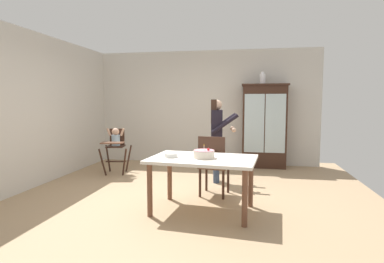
% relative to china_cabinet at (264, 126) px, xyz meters
% --- Properties ---
extents(ground_plane, '(6.24, 6.24, 0.00)m').
position_rel_china_cabinet_xyz_m(ground_plane, '(-1.39, -2.37, -0.95)').
color(ground_plane, tan).
extents(wall_back, '(5.32, 0.06, 2.70)m').
position_rel_china_cabinet_xyz_m(wall_back, '(-1.39, 0.26, 0.40)').
color(wall_back, beige).
rests_on(wall_back, ground_plane).
extents(wall_left, '(0.06, 5.32, 2.70)m').
position_rel_china_cabinet_xyz_m(wall_left, '(-4.02, -2.37, 0.40)').
color(wall_left, beige).
rests_on(wall_left, ground_plane).
extents(china_cabinet, '(1.02, 0.48, 1.88)m').
position_rel_china_cabinet_xyz_m(china_cabinet, '(0.00, 0.00, 0.00)').
color(china_cabinet, '#382116').
rests_on(china_cabinet, ground_plane).
extents(ceramic_vase, '(0.13, 0.13, 0.27)m').
position_rel_china_cabinet_xyz_m(ceramic_vase, '(-0.06, 0.00, 1.05)').
color(ceramic_vase, white).
rests_on(ceramic_vase, china_cabinet).
extents(high_chair_with_toddler, '(0.67, 0.76, 0.95)m').
position_rel_china_cabinet_xyz_m(high_chair_with_toddler, '(-3.04, -1.22, -0.29)').
color(high_chair_with_toddler, '#382116').
rests_on(high_chair_with_toddler, ground_plane).
extents(adult_person, '(0.55, 0.53, 1.53)m').
position_rel_china_cabinet_xyz_m(adult_person, '(-0.92, -1.51, 0.02)').
color(adult_person, '#33425B').
rests_on(adult_person, ground_plane).
extents(dining_table, '(1.48, 1.06, 0.74)m').
position_rel_china_cabinet_xyz_m(dining_table, '(-0.94, -3.11, -0.31)').
color(dining_table, silver).
rests_on(dining_table, ground_plane).
extents(birthday_cake, '(0.28, 0.28, 0.19)m').
position_rel_china_cabinet_xyz_m(birthday_cake, '(-0.92, -3.14, -0.15)').
color(birthday_cake, beige).
rests_on(birthday_cake, dining_table).
extents(serving_bowl, '(0.18, 0.18, 0.05)m').
position_rel_china_cabinet_xyz_m(serving_bowl, '(-1.37, -3.15, -0.18)').
color(serving_bowl, silver).
rests_on(serving_bowl, dining_table).
extents(dining_chair_far_side, '(0.50, 0.50, 0.96)m').
position_rel_china_cabinet_xyz_m(dining_chair_far_side, '(-0.88, -2.43, -0.39)').
color(dining_chair_far_side, '#382116').
rests_on(dining_chair_far_side, ground_plane).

